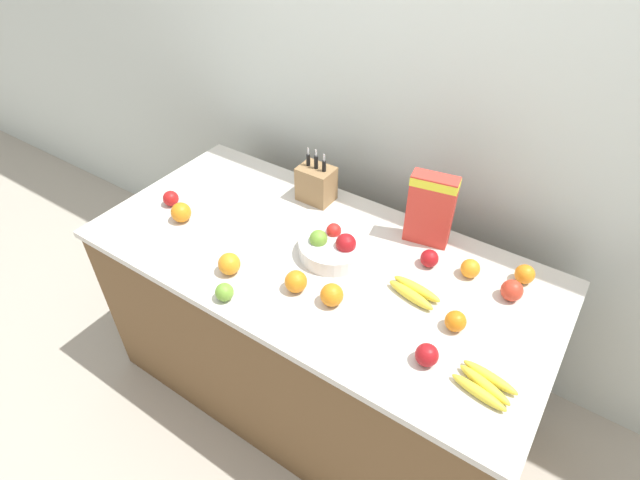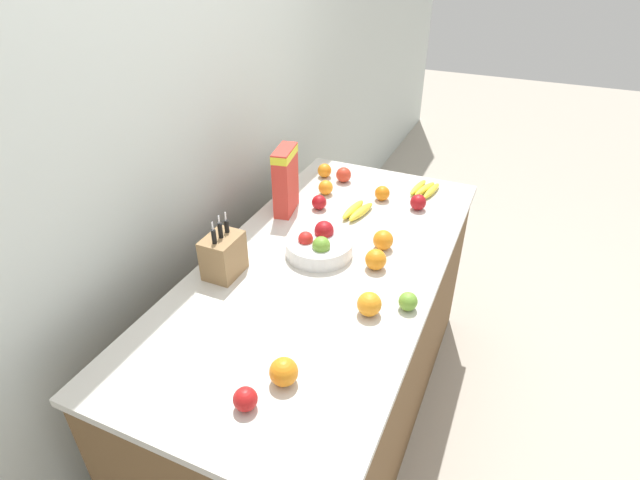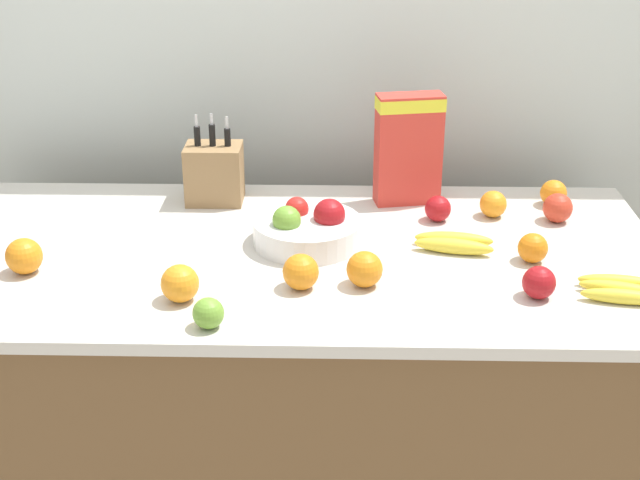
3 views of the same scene
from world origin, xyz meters
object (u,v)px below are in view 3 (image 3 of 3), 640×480
object	(u,v)px
orange_near_bowl	(365,269)
orange_mid_right	(24,256)
orange_front_left	(180,283)
orange_by_cereal	(301,272)
orange_front_center	(553,193)
apple_by_knife_block	(539,283)
orange_back_center	(493,204)
apple_front	(558,208)
cereal_box	(409,145)
banana_bunch_left	(454,243)
banana_bunch_right	(621,289)
apple_rightmost	(438,209)
apple_rear	(208,313)
orange_front_right	(533,248)
knife_block	(214,173)
fruit_bowl	(308,229)

from	to	relation	value
orange_near_bowl	orange_mid_right	bearing A→B (deg)	176.61
orange_front_left	orange_by_cereal	size ratio (longest dim) A/B	1.02
orange_front_center	orange_mid_right	bearing A→B (deg)	-161.52
apple_by_knife_block	orange_back_center	bearing A→B (deg)	93.96
orange_front_left	orange_back_center	xyz separation A→B (m)	(0.78, 0.50, -0.01)
apple_front	orange_front_center	xyz separation A→B (m)	(0.01, 0.12, -0.00)
cereal_box	orange_front_center	bearing A→B (deg)	-12.93
banana_bunch_left	orange_mid_right	world-z (taller)	orange_mid_right
banana_bunch_right	apple_rightmost	distance (m)	0.57
apple_rear	orange_front_right	distance (m)	0.83
cereal_box	orange_by_cereal	distance (m)	0.62
orange_front_left	orange_front_center	size ratio (longest dim) A/B	1.16
knife_block	orange_near_bowl	bearing A→B (deg)	-50.91
orange_near_bowl	orange_front_right	size ratio (longest dim) A/B	1.15
knife_block	cereal_box	xyz separation A→B (m)	(0.55, 0.01, 0.09)
apple_front	orange_front_right	size ratio (longest dim) A/B	1.08
knife_block	apple_rear	size ratio (longest dim) A/B	3.78
banana_bunch_left	knife_block	bearing A→B (deg)	154.26
banana_bunch_left	apple_by_knife_block	distance (m)	0.30
apple_rightmost	orange_front_left	size ratio (longest dim) A/B	0.82
apple_by_knife_block	orange_back_center	xyz separation A→B (m)	(-0.03, 0.47, -0.00)
orange_front_left	orange_mid_right	bearing A→B (deg)	161.74
cereal_box	apple_front	bearing A→B (deg)	-28.89
fruit_bowl	orange_back_center	size ratio (longest dim) A/B	3.76
knife_block	orange_mid_right	world-z (taller)	knife_block
fruit_bowl	apple_by_knife_block	bearing A→B (deg)	-27.57
banana_bunch_right	apple_rightmost	xyz separation A→B (m)	(-0.38, 0.42, 0.02)
orange_front_right	orange_by_cereal	world-z (taller)	orange_by_cereal
banana_bunch_right	orange_front_right	bearing A→B (deg)	134.13
cereal_box	orange_front_center	world-z (taller)	cereal_box
apple_by_knife_block	orange_mid_right	size ratio (longest dim) A/B	0.87
orange_front_right	apple_rear	bearing A→B (deg)	-155.90
banana_bunch_right	orange_back_center	distance (m)	0.51
orange_mid_right	knife_block	bearing A→B (deg)	49.41
knife_block	fruit_bowl	bearing A→B (deg)	-45.69
apple_rightmost	banana_bunch_left	bearing A→B (deg)	-82.82
fruit_bowl	apple_rear	world-z (taller)	fruit_bowl
orange_near_bowl	banana_bunch_left	bearing A→B (deg)	40.94
banana_bunch_left	orange_front_right	size ratio (longest dim) A/B	2.79
banana_bunch_left	banana_bunch_right	distance (m)	0.43
banana_bunch_right	orange_front_center	size ratio (longest dim) A/B	2.68
orange_mid_right	orange_front_right	size ratio (longest dim) A/B	1.18
apple_front	orange_back_center	bearing A→B (deg)	169.80
fruit_bowl	orange_front_left	xyz separation A→B (m)	(-0.28, -0.31, 0.00)
banana_bunch_left	orange_front_right	distance (m)	0.20
cereal_box	banana_bunch_right	distance (m)	0.74
apple_rear	orange_front_left	distance (m)	0.14
apple_rightmost	apple_by_knife_block	size ratio (longest dim) A/B	0.93
fruit_bowl	orange_mid_right	world-z (taller)	fruit_bowl
knife_block	orange_back_center	bearing A→B (deg)	-6.95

